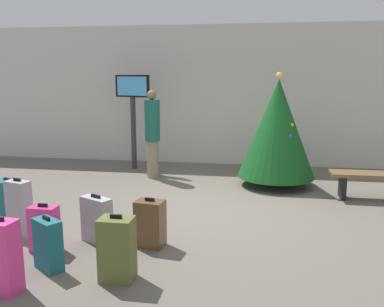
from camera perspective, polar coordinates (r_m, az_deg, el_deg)
ground_plane at (r=6.77m, az=2.07°, el=-7.91°), size 16.00×16.00×0.00m
back_wall at (r=10.16m, az=4.79°, el=7.94°), size 16.00×0.20×3.34m
holiday_tree at (r=8.23m, az=11.65°, el=3.41°), size 1.50×1.50×2.22m
flight_info_kiosk at (r=9.64m, az=-8.15°, el=6.71°), size 0.85×0.31×2.17m
waiting_bench at (r=7.97m, az=24.82°, el=-3.27°), size 1.79×0.44×0.48m
traveller_0 at (r=8.76m, az=-5.48°, el=2.99°), size 0.45×0.45×1.86m
suitcase_0 at (r=5.54m, az=-19.67°, el=-9.72°), size 0.34×0.20×0.61m
suitcase_1 at (r=5.61m, az=-12.99°, el=-8.90°), size 0.47×0.36×0.65m
suitcase_3 at (r=6.13m, az=-22.68°, el=-6.99°), size 0.37×0.27×0.81m
suitcase_4 at (r=4.57m, az=-10.28°, el=-12.85°), size 0.36×0.27×0.73m
suitcase_5 at (r=6.67m, az=-23.75°, el=-6.18°), size 0.56×0.41×0.69m
suitcase_6 at (r=4.67m, az=-24.71°, el=-12.78°), size 0.35×0.26×0.80m
suitcase_7 at (r=5.38m, az=-5.78°, el=-9.57°), size 0.39×0.31×0.64m
suitcase_8 at (r=5.02m, az=-19.21°, el=-11.77°), size 0.40×0.36×0.63m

